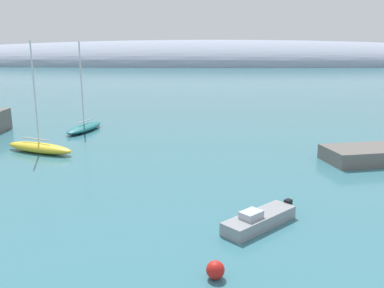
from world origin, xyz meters
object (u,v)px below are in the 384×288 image
Objects in this scene: motorboat_grey_outer at (259,220)px; mooring_buoy_red at (215,270)px; sailboat_yellow_near_shore at (39,147)px; sailboat_teal_outer_mooring at (84,127)px.

mooring_buoy_red is at bearing 20.00° from motorboat_grey_outer.
sailboat_yellow_near_shore is 1.01× the size of sailboat_teal_outer_mooring.
sailboat_teal_outer_mooring is at bearing 114.25° from mooring_buoy_red.
motorboat_grey_outer is at bearing 46.97° from sailboat_teal_outer_mooring.
sailboat_yellow_near_shore is 25.03m from motorboat_grey_outer.
mooring_buoy_red is at bearing -30.14° from sailboat_yellow_near_shore.
mooring_buoy_red is (-2.77, -5.50, 0.00)m from motorboat_grey_outer.
sailboat_teal_outer_mooring reaches higher than mooring_buoy_red.
sailboat_yellow_near_shore is 10.39m from sailboat_teal_outer_mooring.
sailboat_yellow_near_shore reaches higher than motorboat_grey_outer.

